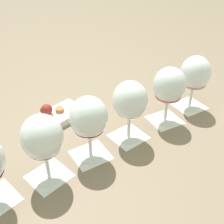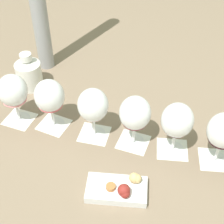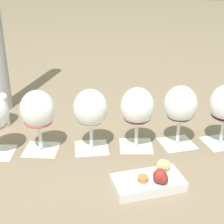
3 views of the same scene
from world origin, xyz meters
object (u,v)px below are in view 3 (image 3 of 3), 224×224
snack_dish (151,180)px  wine_glass_3 (137,109)px  wine_glass_4 (180,107)px  wine_glass_2 (90,111)px  wine_glass_1 (38,112)px

snack_dish → wine_glass_3: bearing=113.8°
wine_glass_3 → wine_glass_4: size_ratio=1.00×
snack_dish → wine_glass_2: bearing=147.0°
snack_dish → wine_glass_4: bearing=81.4°
wine_glass_1 → wine_glass_2: (0.14, 0.05, -0.00)m
wine_glass_2 → snack_dish: size_ratio=0.95×
wine_glass_3 → snack_dish: bearing=-66.2°
snack_dish → wine_glass_1: bearing=166.7°
wine_glass_1 → wine_glass_2: same height
wine_glass_1 → wine_glass_4: same height
wine_glass_3 → wine_glass_2: bearing=-157.9°
wine_glass_1 → snack_dish: wine_glass_1 is taller
wine_glass_4 → snack_dish: 0.26m
wine_glass_1 → wine_glass_3: same height
wine_glass_4 → wine_glass_3: bearing=-156.4°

